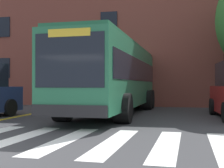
{
  "coord_description": "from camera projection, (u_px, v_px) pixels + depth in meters",
  "views": [
    {
      "loc": [
        4.33,
        -5.26,
        1.37
      ],
      "look_at": [
        1.37,
        8.47,
        1.43
      ],
      "focal_mm": 50.0,
      "sensor_mm": 36.0,
      "label": 1
    }
  ],
  "objects": [
    {
      "name": "traffic_light_overhead",
      "position": [
        69.0,
        51.0,
        16.28
      ],
      "size": [
        0.35,
        3.76,
        4.79
      ],
      "color": "#28282D",
      "rests_on": "ground"
    },
    {
      "name": "lane_line_yellow_inner",
      "position": [
        80.0,
        104.0,
        22.37
      ],
      "size": [
        0.12,
        36.0,
        0.01
      ],
      "primitive_type": "cube",
      "color": "gold",
      "rests_on": "ground"
    },
    {
      "name": "building_facade",
      "position": [
        122.0,
        38.0,
        24.82
      ],
      "size": [
        38.35,
        9.34,
        10.31
      ],
      "color": "brown",
      "rests_on": "ground"
    },
    {
      "name": "crosswalk",
      "position": [
        42.0,
        139.0,
        7.93
      ],
      "size": [
        11.98,
        4.32,
        0.01
      ],
      "color": "white",
      "rests_on": "ground"
    },
    {
      "name": "lane_line_yellow_outer",
      "position": [
        82.0,
        104.0,
        22.34
      ],
      "size": [
        0.12,
        36.0,
        0.01
      ],
      "primitive_type": "cube",
      "color": "gold",
      "rests_on": "ground"
    },
    {
      "name": "city_bus",
      "position": [
        115.0,
        76.0,
        15.06
      ],
      "size": [
        3.13,
        12.06,
        3.32
      ],
      "color": "#28704C",
      "rests_on": "ground"
    },
    {
      "name": "car_silver_behind_bus",
      "position": [
        157.0,
        92.0,
        24.96
      ],
      "size": [
        2.25,
        4.25,
        1.82
      ],
      "color": "#B7BABF",
      "rests_on": "ground"
    }
  ]
}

